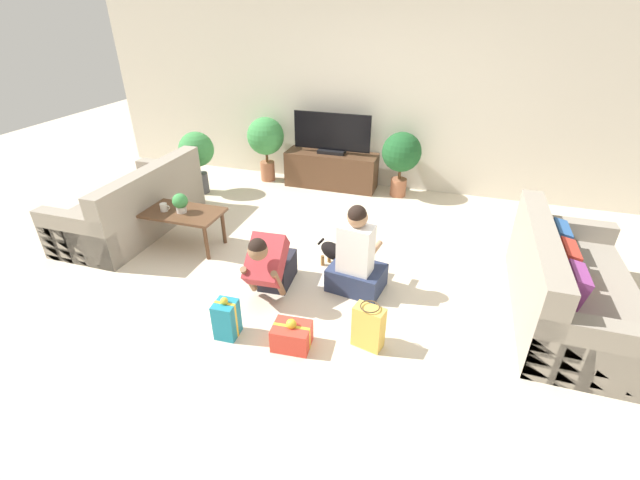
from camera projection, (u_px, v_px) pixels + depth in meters
ground_plane at (312, 270)px, 4.55m from camera, size 16.00×16.00×0.00m
wall_back at (369, 97)px, 6.09m from camera, size 8.40×0.06×2.60m
sofa_left at (135, 208)px, 5.25m from camera, size 0.92×1.84×0.82m
sofa_right at (567, 289)px, 3.77m from camera, size 0.92×1.84×0.82m
coffee_table at (180, 215)px, 4.84m from camera, size 0.98×0.50×0.44m
tv_console at (331, 170)px, 6.48m from camera, size 1.37×0.44×0.53m
tv at (332, 136)px, 6.23m from camera, size 1.15×0.20×0.59m
potted_plant_corner_left at (197, 153)px, 6.11m from camera, size 0.49×0.49×0.90m
potted_plant_back_right at (401, 155)px, 6.00m from camera, size 0.55×0.55×0.93m
potted_plant_back_left at (266, 139)px, 6.52m from camera, size 0.56×0.56×0.99m
person_kneeling at (270, 264)px, 4.07m from camera, size 0.36×0.77×0.74m
person_sitting at (356, 260)px, 4.10m from camera, size 0.58×0.53×0.92m
dog at (336, 253)px, 4.47m from camera, size 0.46×0.33×0.32m
gift_box_a at (292, 336)px, 3.51m from camera, size 0.32×0.27×0.27m
gift_box_b at (227, 319)px, 3.59m from camera, size 0.19×0.20×0.39m
gift_bag_a at (368, 327)px, 3.47m from camera, size 0.27×0.19×0.41m
mug at (164, 207)px, 4.79m from camera, size 0.12×0.08×0.09m
tabletop_plant at (180, 202)px, 4.72m from camera, size 0.17×0.17×0.22m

